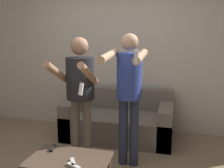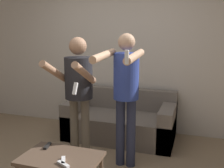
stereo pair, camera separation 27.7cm
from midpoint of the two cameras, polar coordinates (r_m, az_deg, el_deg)
The scene contains 8 objects.
wall_back at distance 4.37m, azimuth 3.65°, elevation 7.63°, with size 6.40×0.06×2.70m.
couch at distance 4.13m, azimuth 3.86°, elevation -8.17°, with size 1.64×0.83×0.72m.
person_standing_left at distance 3.25m, azimuth -4.97°, elevation -0.18°, with size 0.47×0.71×1.56m.
person_standing_right at distance 3.05m, azimuth 5.55°, elevation -0.41°, with size 0.42×0.77×1.61m.
coffee_table at distance 2.74m, azimuth -8.20°, elevation -16.26°, with size 0.78×0.52×0.41m.
remote_near at distance 2.55m, azimuth -7.41°, elevation -16.99°, with size 0.15×0.09×0.02m.
remote_mid at distance 2.61m, azimuth -7.46°, elevation -16.27°, with size 0.10×0.15×0.02m.
remote_far at distance 2.94m, azimuth -11.22°, elevation -13.10°, with size 0.06×0.15×0.02m.
Camera 2 is at (1.24, -2.27, 1.62)m, focal length 42.00 mm.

